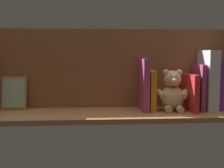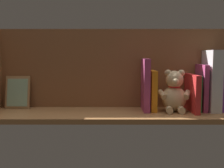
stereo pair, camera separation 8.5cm
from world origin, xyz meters
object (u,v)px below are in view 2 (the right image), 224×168
(teddy_bear, at_px, (174,93))
(picture_frame_leaning, at_px, (17,92))
(book_0, at_px, (220,85))
(dictionary_thick_white, at_px, (211,81))

(teddy_bear, height_order, picture_frame_leaning, teddy_bear)
(book_0, xyz_separation_m, dictionary_thick_white, (0.05, 0.01, 0.02))
(dictionary_thick_white, height_order, teddy_bear, dictionary_thick_white)
(book_0, height_order, picture_frame_leaning, book_0)
(book_0, relative_size, dictionary_thick_white, 0.83)
(book_0, relative_size, picture_frame_leaning, 1.47)
(book_0, distance_m, dictionary_thick_white, 0.05)
(book_0, height_order, teddy_bear, book_0)
(dictionary_thick_white, bearing_deg, teddy_bear, 6.98)
(picture_frame_leaning, bearing_deg, book_0, 177.61)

